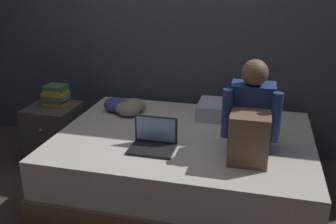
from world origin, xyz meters
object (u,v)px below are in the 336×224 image
object	(u,v)px
person_sitting	(251,120)
clothes_pile	(125,106)
pillow	(231,111)
book_stack	(56,95)
laptop	(154,141)
nightstand	(55,133)
bed	(184,163)

from	to	relation	value
person_sitting	clothes_pile	bearing A→B (deg)	153.56
pillow	book_stack	bearing A→B (deg)	-174.51
laptop	clothes_pile	bearing A→B (deg)	125.07
clothes_pile	laptop	bearing A→B (deg)	-54.93
nightstand	person_sitting	bearing A→B (deg)	-14.23
laptop	bed	bearing A→B (deg)	61.02
nightstand	person_sitting	xyz separation A→B (m)	(1.80, -0.46, 0.48)
bed	book_stack	distance (m)	1.37
bed	book_stack	world-z (taller)	book_stack
book_stack	person_sitting	bearing A→B (deg)	-15.84
bed	pillow	world-z (taller)	pillow
nightstand	pillow	world-z (taller)	pillow
book_stack	nightstand	bearing A→B (deg)	-115.45
bed	laptop	distance (m)	0.46
book_stack	clothes_pile	world-z (taller)	book_stack
person_sitting	laptop	xyz separation A→B (m)	(-0.67, -0.09, -0.20)
clothes_pile	book_stack	bearing A→B (deg)	-175.34
nightstand	laptop	world-z (taller)	laptop
pillow	clothes_pile	distance (m)	0.94
pillow	book_stack	world-z (taller)	book_stack
person_sitting	pillow	xyz separation A→B (m)	(-0.19, 0.66, -0.19)
nightstand	clothes_pile	xyz separation A→B (m)	(0.68, 0.10, 0.29)
person_sitting	clothes_pile	distance (m)	1.27
pillow	nightstand	bearing A→B (deg)	-172.91
laptop	clothes_pile	distance (m)	0.79
person_sitting	clothes_pile	size ratio (longest dim) A/B	1.71
pillow	book_stack	xyz separation A→B (m)	(-1.59, -0.15, 0.06)
person_sitting	laptop	world-z (taller)	person_sitting
laptop	person_sitting	bearing A→B (deg)	7.67
nightstand	person_sitting	world-z (taller)	person_sitting
clothes_pile	pillow	bearing A→B (deg)	6.08
bed	laptop	bearing A→B (deg)	-118.98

